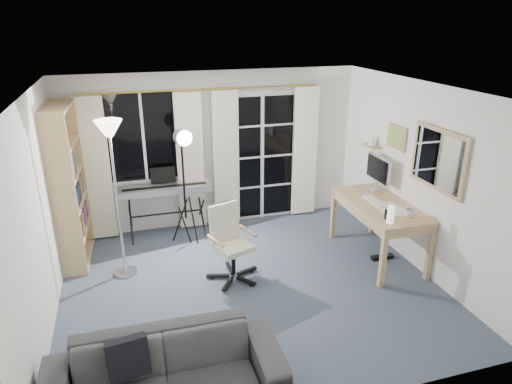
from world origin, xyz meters
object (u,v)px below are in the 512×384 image
at_px(mug, 410,212).
at_px(office_chair, 228,235).
at_px(torchiere_lamp, 112,153).
at_px(monitor, 378,170).
at_px(desk, 380,210).
at_px(studio_light, 183,151).
at_px(sofa, 164,366).
at_px(keyboard_piano, 165,190).
at_px(bookshelf, 65,191).

bearing_deg(mug, office_chair, 164.66).
relative_size(torchiere_lamp, monitor, 3.51).
bearing_deg(torchiere_lamp, desk, -8.74).
relative_size(studio_light, sofa, 0.87).
distance_m(torchiere_lamp, mug, 3.68).
bearing_deg(keyboard_piano, bookshelf, -163.13).
height_order(office_chair, desk, office_chair).
bearing_deg(desk, monitor, 67.09).
relative_size(studio_light, desk, 1.17).
bearing_deg(mug, studio_light, 147.58).
xyz_separation_m(desk, monitor, (0.20, 0.45, 0.40)).
height_order(bookshelf, mug, bookshelf).
height_order(office_chair, sofa, office_chair).
distance_m(bookshelf, mug, 4.40).
relative_size(keyboard_piano, mug, 10.39).
relative_size(bookshelf, mug, 16.23).
distance_m(bookshelf, office_chair, 2.21).
bearing_deg(studio_light, monitor, -29.44).
xyz_separation_m(studio_light, desk, (2.44, -1.11, -0.71)).
bearing_deg(keyboard_piano, office_chair, -64.84).
height_order(torchiere_lamp, studio_light, torchiere_lamp).
distance_m(studio_light, sofa, 3.13).
bearing_deg(monitor, studio_light, 166.52).
bearing_deg(office_chair, bookshelf, 134.04).
relative_size(torchiere_lamp, mug, 15.43).
bearing_deg(monitor, torchiere_lamp, 179.59).
xyz_separation_m(keyboard_piano, desk, (2.70, -1.46, -0.05)).
height_order(torchiere_lamp, sofa, torchiere_lamp).
bearing_deg(torchiere_lamp, keyboard_piano, 55.41).
bearing_deg(desk, torchiere_lamp, 171.91).
bearing_deg(studio_light, bookshelf, 165.94).
relative_size(office_chair, monitor, 1.68).
xyz_separation_m(torchiere_lamp, keyboard_piano, (0.65, 0.95, -0.88)).
bearing_deg(desk, studio_light, 156.12).
bearing_deg(mug, desk, 101.31).
relative_size(office_chair, desk, 0.65).
distance_m(bookshelf, torchiere_lamp, 1.06).
bearing_deg(keyboard_piano, monitor, -18.82).
relative_size(mug, sofa, 0.06).
height_order(desk, mug, mug).
bearing_deg(desk, bookshelf, 165.57).
distance_m(torchiere_lamp, monitor, 3.59).
distance_m(desk, monitor, 0.63).
distance_m(studio_light, mug, 3.06).
bearing_deg(torchiere_lamp, office_chair, -18.11).
bearing_deg(sofa, studio_light, 78.77).
xyz_separation_m(office_chair, desk, (2.07, -0.10, 0.13)).
xyz_separation_m(monitor, mug, (-0.10, -0.95, -0.24)).
xyz_separation_m(bookshelf, desk, (4.01, -1.08, -0.31)).
bearing_deg(bookshelf, keyboard_piano, 18.99).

